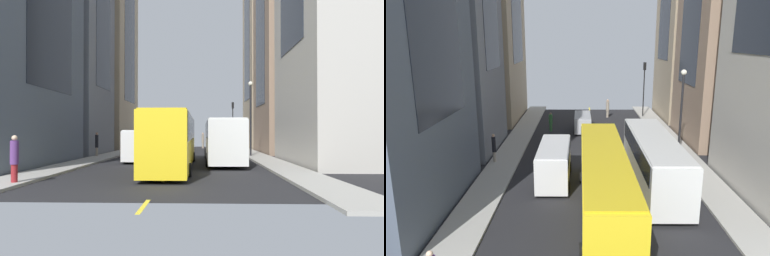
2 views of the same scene
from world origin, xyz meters
TOP-DOWN VIEW (x-y plane):
  - ground_plane at (0.00, 0.00)m, footprint 40.98×40.98m
  - sidewalk_west at (-7.31, 0.00)m, footprint 2.36×44.00m
  - sidewalk_east at (7.31, 0.00)m, footprint 2.36×44.00m
  - lane_stripe_0 at (0.00, -21.00)m, footprint 0.16×2.00m
  - lane_stripe_1 at (0.00, -15.00)m, footprint 0.16×2.00m
  - lane_stripe_2 at (0.00, -9.00)m, footprint 0.16×2.00m
  - lane_stripe_3 at (0.00, -3.00)m, footprint 0.16×2.00m
  - lane_stripe_4 at (0.00, 3.00)m, footprint 0.16×2.00m
  - lane_stripe_5 at (0.00, 9.00)m, footprint 0.16×2.00m
  - building_west_1 at (-12.88, -5.33)m, footprint 8.46×9.66m
  - city_bus_white at (-3.59, 5.81)m, footprint 2.80×11.47m
  - streetcar_yellow at (-0.02, 9.80)m, footprint 2.70×14.18m
  - delivery_van_white at (3.07, 5.14)m, footprint 2.25×5.92m
  - car_silver_0 at (1.03, -8.89)m, footprint 1.88×4.72m
  - pedestrian_crossing_mid at (4.42, -8.57)m, footprint 0.40×0.40m
  - pedestrian_walking_far at (-2.11, -15.41)m, footprint 0.39×0.39m
  - pedestrian_crossing_near at (8.08, 1.51)m, footprint 0.31×0.31m
  - traffic_light_near_corner at (-6.54, -15.56)m, footprint 0.32×0.44m
  - streetlamp_near at (-6.64, 0.76)m, footprint 0.44×0.44m

SIDE VIEW (x-z plane):
  - ground_plane at x=0.00m, z-range 0.00..0.00m
  - lane_stripe_0 at x=0.00m, z-range 0.00..0.01m
  - lane_stripe_1 at x=0.00m, z-range 0.00..0.01m
  - lane_stripe_2 at x=0.00m, z-range 0.00..0.01m
  - lane_stripe_3 at x=0.00m, z-range 0.00..0.01m
  - lane_stripe_4 at x=0.00m, z-range 0.00..0.01m
  - lane_stripe_5 at x=0.00m, z-range 0.00..0.01m
  - sidewalk_west at x=-7.31m, z-range 0.00..0.15m
  - sidewalk_east at x=7.31m, z-range 0.00..0.15m
  - car_silver_0 at x=1.03m, z-range 0.16..1.90m
  - pedestrian_crossing_mid at x=4.42m, z-range 0.05..2.06m
  - pedestrian_walking_far at x=-2.11m, z-range 0.06..2.35m
  - pedestrian_crossing_near at x=8.08m, z-range 0.24..2.48m
  - delivery_van_white at x=3.07m, z-range 0.23..2.80m
  - city_bus_white at x=-3.59m, z-range 0.33..3.68m
  - streetcar_yellow at x=-0.02m, z-range 0.33..3.92m
  - streetlamp_near at x=-6.64m, z-range 0.95..8.11m
  - traffic_light_near_corner at x=-6.54m, z-range 1.39..8.03m
  - building_west_1 at x=-12.88m, z-range 0.00..24.40m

